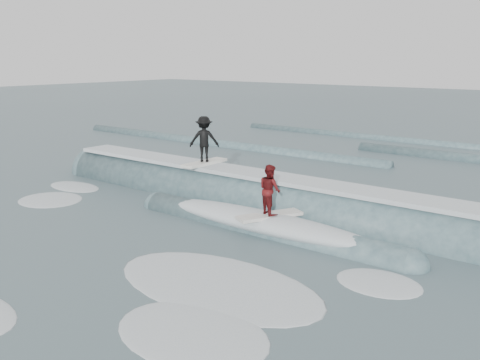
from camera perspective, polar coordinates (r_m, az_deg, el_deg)
The scene contains 6 objects.
ground at distance 15.21m, azimuth -9.30°, elevation -6.70°, with size 160.00×160.00×0.00m, color #3E525A.
breaking_wave at distance 18.34m, azimuth 1.96°, elevation -2.94°, with size 20.23×3.89×2.22m.
surfer_black at distance 19.83m, azimuth -3.84°, elevation 4.16°, with size 1.24×2.00×1.79m.
surfer_red at distance 15.56m, azimuth 3.19°, elevation -1.46°, with size 1.38×2.04×1.58m.
whitewater at distance 13.78m, azimuth -10.31°, elevation -8.88°, with size 15.69×9.58×0.10m.
far_swells at distance 29.70m, azimuth 16.57°, elevation 2.62°, with size 40.57×8.65×0.80m.
Camera 1 is at (10.64, -9.61, 5.09)m, focal length 40.00 mm.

